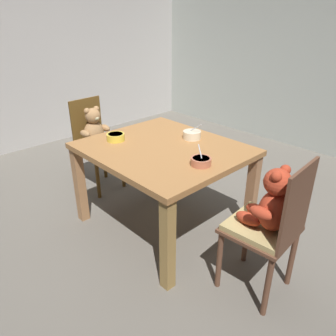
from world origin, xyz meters
TOP-DOWN VIEW (x-y plane):
  - ground_plane at (0.00, 0.00)m, footprint 5.20×5.20m
  - wall_rear at (0.00, 2.56)m, footprint 5.20×0.08m
  - wall_left at (-2.56, 0.00)m, footprint 0.08×5.20m
  - dining_table at (0.00, 0.00)m, footprint 1.18×1.03m
  - teddy_chair_near_right at (0.97, -0.04)m, footprint 0.42×0.42m
  - teddy_chair_near_left at (-0.97, -0.02)m, footprint 0.39×0.39m
  - porridge_bowl_yellow_near_left at (-0.36, -0.19)m, footprint 0.14×0.14m
  - porridge_bowl_cream_far_center at (0.03, 0.29)m, footprint 0.15×0.15m
  - porridge_bowl_terracotta_near_right at (0.42, -0.04)m, footprint 0.14×0.14m

SIDE VIEW (x-z plane):
  - ground_plane at x=0.00m, z-range -0.04..0.00m
  - teddy_chair_near_left at x=-0.97m, z-range 0.11..1.01m
  - teddy_chair_near_right at x=0.97m, z-range 0.11..1.05m
  - dining_table at x=0.00m, z-range 0.26..0.97m
  - porridge_bowl_terracotta_near_right at x=0.42m, z-range 0.68..0.80m
  - porridge_bowl_yellow_near_left at x=-0.36m, z-range 0.72..0.77m
  - porridge_bowl_cream_far_center at x=0.03m, z-range 0.68..0.82m
  - wall_rear at x=0.00m, z-range 0.00..2.61m
  - wall_left at x=-2.56m, z-range 0.00..2.61m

